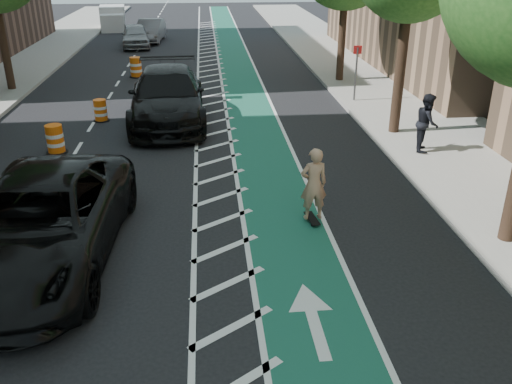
{
  "coord_description": "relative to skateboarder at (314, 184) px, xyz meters",
  "views": [
    {
      "loc": [
        1.21,
        -10.61,
        6.21
      ],
      "look_at": [
        2.26,
        0.63,
        1.1
      ],
      "focal_mm": 38.0,
      "sensor_mm": 36.0,
      "label": 1
    }
  ],
  "objects": [
    {
      "name": "barrel_c",
      "position": [
        -6.1,
        17.1,
        -0.53
      ],
      "size": [
        0.75,
        0.75,
        1.02
      ],
      "color": "#E05C0B",
      "rests_on": "ground"
    },
    {
      "name": "bike_lane",
      "position": [
        -0.7,
        8.85,
        -1.01
      ],
      "size": [
        2.0,
        90.0,
        0.01
      ],
      "primitive_type": "cube",
      "color": "#195841",
      "rests_on": "ground"
    },
    {
      "name": "pedestrian",
      "position": [
        4.53,
        4.4,
        0.07
      ],
      "size": [
        0.96,
        1.08,
        1.87
      ],
      "primitive_type": "imported",
      "rotation": [
        0.0,
        0.0,
        1.25
      ],
      "color": "black",
      "rests_on": "sidewalk_right"
    },
    {
      "name": "suv_near",
      "position": [
        -6.1,
        -1.29,
        -0.08
      ],
      "size": [
        3.45,
        6.88,
        1.87
      ],
      "primitive_type": "imported",
      "rotation": [
        0.0,
        0.0,
        -0.05
      ],
      "color": "black",
      "rests_on": "ground"
    },
    {
      "name": "sign_post",
      "position": [
        3.9,
        10.85,
        0.34
      ],
      "size": [
        0.35,
        0.08,
        2.47
      ],
      "color": "#4C4C4C",
      "rests_on": "ground"
    },
    {
      "name": "sidewalk_right",
      "position": [
        5.8,
        8.85,
        -0.94
      ],
      "size": [
        5.0,
        90.0,
        0.15
      ],
      "primitive_type": "cube",
      "color": "gray",
      "rests_on": "ground"
    },
    {
      "name": "skateboarder",
      "position": [
        0.0,
        0.0,
        0.0
      ],
      "size": [
        0.71,
        0.51,
        1.83
      ],
      "primitive_type": "imported",
      "rotation": [
        0.0,
        0.0,
        3.25
      ],
      "color": "tan",
      "rests_on": "skateboard"
    },
    {
      "name": "ground",
      "position": [
        -3.7,
        -1.15,
        -1.01
      ],
      "size": [
        120.0,
        120.0,
        0.0
      ],
      "primitive_type": "plane",
      "color": "black",
      "rests_on": "ground"
    },
    {
      "name": "buffer_strip",
      "position": [
        -2.2,
        8.85,
        -1.01
      ],
      "size": [
        1.4,
        90.0,
        0.01
      ],
      "primitive_type": "cube",
      "color": "silver",
      "rests_on": "ground"
    },
    {
      "name": "curb_right",
      "position": [
        3.35,
        8.85,
        -0.93
      ],
      "size": [
        0.12,
        90.0,
        0.16
      ],
      "primitive_type": "cube",
      "color": "gray",
      "rests_on": "ground"
    },
    {
      "name": "suv_far",
      "position": [
        -3.99,
        8.93,
        -0.02
      ],
      "size": [
        3.06,
        6.97,
        1.99
      ],
      "primitive_type": "imported",
      "rotation": [
        0.0,
        0.0,
        0.04
      ],
      "color": "black",
      "rests_on": "ground"
    },
    {
      "name": "car_silver",
      "position": [
        -7.13,
        26.63,
        -0.25
      ],
      "size": [
        2.33,
        4.66,
        1.52
      ],
      "primitive_type": "imported",
      "rotation": [
        0.0,
        0.0,
        0.12
      ],
      "color": "gray",
      "rests_on": "ground"
    },
    {
      "name": "box_truck",
      "position": [
        -9.94,
        35.69,
        -0.18
      ],
      "size": [
        2.43,
        4.54,
        1.81
      ],
      "rotation": [
        0.0,
        0.0,
        0.12
      ],
      "color": "silver",
      "rests_on": "ground"
    },
    {
      "name": "barrel_b",
      "position": [
        -6.62,
        9.22,
        -0.61
      ],
      "size": [
        0.62,
        0.62,
        0.85
      ],
      "color": "#EA5D0C",
      "rests_on": "ground"
    },
    {
      "name": "skateboard",
      "position": [
        0.0,
        0.0,
        -0.93
      ],
      "size": [
        0.3,
        0.77,
        0.1
      ],
      "rotation": [
        0.0,
        0.0,
        0.11
      ],
      "color": "black",
      "rests_on": "ground"
    },
    {
      "name": "barrel_a",
      "position": [
        -7.5,
        5.67,
        -0.57
      ],
      "size": [
        0.7,
        0.7,
        0.95
      ],
      "color": "orange",
      "rests_on": "ground"
    },
    {
      "name": "car_grey",
      "position": [
        -6.32,
        28.91,
        -0.24
      ],
      "size": [
        1.98,
        4.78,
        1.54
      ],
      "primitive_type": "imported",
      "rotation": [
        0.0,
        0.0,
        -0.08
      ],
      "color": "slate",
      "rests_on": "ground"
    }
  ]
}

